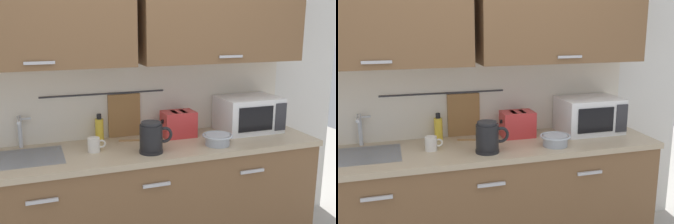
% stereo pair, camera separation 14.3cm
% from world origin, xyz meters
% --- Properties ---
extents(counter_unit, '(2.53, 0.64, 0.90)m').
position_xyz_m(counter_unit, '(-0.01, 0.30, 0.46)').
color(counter_unit, brown).
rests_on(counter_unit, ground).
extents(back_wall_assembly, '(3.70, 0.41, 2.50)m').
position_xyz_m(back_wall_assembly, '(-0.00, 0.53, 1.52)').
color(back_wall_assembly, silver).
rests_on(back_wall_assembly, ground).
extents(sink_faucet, '(0.09, 0.17, 0.22)m').
position_xyz_m(sink_faucet, '(-0.79, 0.53, 1.04)').
color(sink_faucet, '#B2B5BA').
rests_on(sink_faucet, counter_unit).
extents(microwave, '(0.46, 0.35, 0.27)m').
position_xyz_m(microwave, '(0.89, 0.41, 1.04)').
color(microwave, white).
rests_on(microwave, counter_unit).
extents(electric_kettle, '(0.23, 0.16, 0.21)m').
position_xyz_m(electric_kettle, '(0.02, 0.15, 1.00)').
color(electric_kettle, black).
rests_on(electric_kettle, counter_unit).
extents(dish_soap_bottle, '(0.06, 0.06, 0.20)m').
position_xyz_m(dish_soap_bottle, '(-0.25, 0.53, 0.99)').
color(dish_soap_bottle, yellow).
rests_on(dish_soap_bottle, counter_unit).
extents(mug_near_sink, '(0.12, 0.08, 0.09)m').
position_xyz_m(mug_near_sink, '(-0.33, 0.29, 0.95)').
color(mug_near_sink, silver).
rests_on(mug_near_sink, counter_unit).
extents(mixing_bowl, '(0.21, 0.21, 0.08)m').
position_xyz_m(mixing_bowl, '(0.50, 0.15, 0.94)').
color(mixing_bowl, '#A5ADB7').
rests_on(mixing_bowl, counter_unit).
extents(toaster, '(0.26, 0.17, 0.19)m').
position_xyz_m(toaster, '(0.32, 0.44, 1.00)').
color(toaster, red).
rests_on(toaster, counter_unit).
extents(wooden_spoon, '(0.27, 0.09, 0.01)m').
position_xyz_m(wooden_spoon, '(0.04, 0.42, 0.91)').
color(wooden_spoon, '#9E7042').
rests_on(wooden_spoon, counter_unit).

